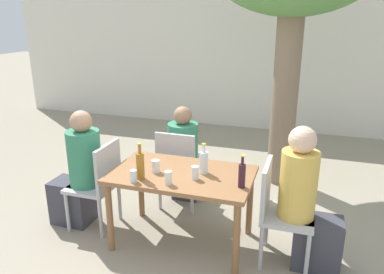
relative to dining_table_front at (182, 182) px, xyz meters
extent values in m
plane|color=gray|center=(0.00, 0.00, -0.63)|extent=(30.00, 30.00, 0.00)
cube|color=silver|center=(0.00, 4.03, 0.77)|extent=(10.00, 0.08, 2.80)
cylinder|color=#7A6651|center=(0.75, 1.72, 0.45)|extent=(0.32, 0.32, 2.16)
cube|color=brown|center=(0.00, 0.00, 0.07)|extent=(1.29, 0.78, 0.04)
cylinder|color=brown|center=(-0.59, -0.33, -0.29)|extent=(0.06, 0.06, 0.69)
cylinder|color=brown|center=(0.59, -0.33, -0.29)|extent=(0.06, 0.06, 0.69)
cylinder|color=brown|center=(-0.59, 0.33, -0.29)|extent=(0.06, 0.06, 0.69)
cylinder|color=brown|center=(0.59, 0.33, -0.29)|extent=(0.06, 0.06, 0.69)
cube|color=#B2B2B7|center=(-0.97, 0.00, -0.19)|extent=(0.44, 0.44, 0.04)
cube|color=#B2B2B7|center=(-0.77, 0.00, 0.06)|extent=(0.04, 0.44, 0.45)
cylinder|color=#B2B2B7|center=(-1.16, 0.19, -0.42)|extent=(0.04, 0.04, 0.43)
cylinder|color=#B2B2B7|center=(-1.16, -0.19, -0.42)|extent=(0.04, 0.04, 0.43)
cylinder|color=#B2B2B7|center=(-0.78, 0.19, -0.42)|extent=(0.04, 0.04, 0.43)
cylinder|color=#B2B2B7|center=(-0.78, -0.19, -0.42)|extent=(0.04, 0.04, 0.43)
cube|color=#B2B2B7|center=(0.97, 0.00, -0.19)|extent=(0.44, 0.44, 0.04)
cube|color=#B2B2B7|center=(0.77, 0.00, 0.06)|extent=(0.04, 0.44, 0.45)
cylinder|color=#B2B2B7|center=(1.16, -0.19, -0.42)|extent=(0.04, 0.04, 0.43)
cylinder|color=#B2B2B7|center=(1.16, 0.19, -0.42)|extent=(0.04, 0.04, 0.43)
cylinder|color=#B2B2B7|center=(0.78, -0.19, -0.42)|extent=(0.04, 0.04, 0.43)
cylinder|color=#B2B2B7|center=(0.78, 0.19, -0.42)|extent=(0.04, 0.04, 0.43)
cube|color=#B2B2B7|center=(-0.26, 0.71, -0.19)|extent=(0.44, 0.44, 0.04)
cube|color=#B2B2B7|center=(-0.26, 0.51, 0.06)|extent=(0.44, 0.04, 0.45)
cylinder|color=#B2B2B7|center=(-0.07, 0.90, -0.42)|extent=(0.04, 0.04, 0.43)
cylinder|color=#B2B2B7|center=(-0.45, 0.90, -0.42)|extent=(0.04, 0.04, 0.43)
cylinder|color=#B2B2B7|center=(-0.07, 0.52, -0.42)|extent=(0.04, 0.04, 0.43)
cylinder|color=#B2B2B7|center=(-0.45, 0.52, -0.42)|extent=(0.04, 0.04, 0.43)
cube|color=#383842|center=(-1.23, 0.00, -0.40)|extent=(0.40, 0.30, 0.47)
cylinder|color=#337F5B|center=(-1.03, 0.00, 0.11)|extent=(0.33, 0.33, 0.56)
sphere|color=tan|center=(-1.03, 0.00, 0.49)|extent=(0.21, 0.21, 0.21)
cube|color=#383842|center=(1.23, 0.00, -0.40)|extent=(0.40, 0.28, 0.47)
cylinder|color=gold|center=(1.03, 0.00, 0.12)|extent=(0.31, 0.31, 0.58)
sphere|color=beige|center=(1.03, 0.00, 0.52)|extent=(0.23, 0.23, 0.23)
cube|color=#383842|center=(-0.26, 0.97, -0.40)|extent=(0.30, 0.40, 0.47)
cylinder|color=#337F5B|center=(-0.26, 0.77, 0.08)|extent=(0.34, 0.34, 0.49)
sphere|color=#936B51|center=(-0.26, 0.77, 0.41)|extent=(0.20, 0.20, 0.20)
cylinder|color=#331923|center=(0.57, -0.13, 0.19)|extent=(0.06, 0.06, 0.20)
cylinder|color=#331923|center=(0.57, -0.13, 0.33)|extent=(0.02, 0.02, 0.07)
cylinder|color=gold|center=(0.57, -0.13, 0.37)|extent=(0.03, 0.03, 0.01)
cylinder|color=silver|center=(0.19, 0.06, 0.19)|extent=(0.08, 0.08, 0.20)
cylinder|color=silver|center=(0.19, 0.06, 0.33)|extent=(0.03, 0.03, 0.07)
cylinder|color=gold|center=(0.19, 0.06, 0.37)|extent=(0.04, 0.04, 0.01)
cylinder|color=#9E661E|center=(-0.30, -0.23, 0.21)|extent=(0.07, 0.07, 0.24)
cylinder|color=#9E661E|center=(-0.30, -0.23, 0.37)|extent=(0.03, 0.03, 0.08)
cylinder|color=gold|center=(-0.30, -0.23, 0.42)|extent=(0.03, 0.03, 0.01)
cylinder|color=white|center=(0.15, -0.09, 0.15)|extent=(0.07, 0.07, 0.12)
cylinder|color=silver|center=(-0.33, -0.31, 0.15)|extent=(0.06, 0.06, 0.11)
cylinder|color=white|center=(-0.23, -0.06, 0.15)|extent=(0.08, 0.08, 0.12)
cylinder|color=silver|center=(-0.03, -0.26, 0.15)|extent=(0.06, 0.06, 0.12)
camera|label=1|loc=(1.05, -2.96, 1.48)|focal=35.00mm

